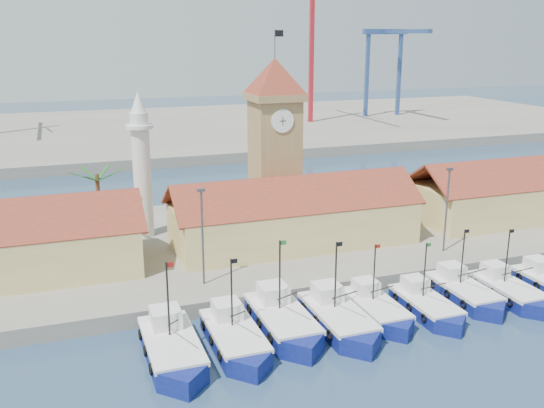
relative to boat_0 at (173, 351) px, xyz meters
name	(u,v)px	position (x,y,z in m)	size (l,w,h in m)	color
ground	(383,336)	(16.86, -1.84, -0.83)	(400.00, 400.00, 0.00)	#1C364C
quay	(280,238)	(16.86, 22.16, -0.08)	(140.00, 32.00, 1.50)	gray
terminal	(159,130)	(16.86, 108.16, 0.17)	(240.00, 80.00, 2.00)	gray
boat_0	(173,351)	(0.00, 0.00, 0.00)	(3.86, 10.56, 7.99)	#0B1555
boat_1	(236,340)	(4.95, 0.11, -0.04)	(3.66, 10.02, 7.58)	#0B1555
boat_2	(284,323)	(9.45, 1.47, 0.01)	(3.91, 10.72, 8.11)	#0B1555
boat_3	(339,321)	(13.95, 0.35, -0.02)	(3.77, 10.33, 7.82)	#0B1555
boat_4	(377,311)	(17.94, 1.14, -0.12)	(3.31, 9.06, 6.85)	#0B1555
boat_5	(428,307)	(22.45, 0.31, -0.13)	(3.24, 8.89, 6.72)	#0B1555
boat_6	(465,294)	(27.28, 1.50, -0.10)	(3.41, 9.34, 7.07)	#0B1555
boat_7	(510,292)	(31.38, 0.43, -0.11)	(3.35, 9.19, 6.95)	#0B1555
hall_center	(293,221)	(16.86, 18.16, 3.16)	(27.04, 10.13, 7.61)	#E4CE7D
hall_right	(528,196)	(48.86, 18.16, 3.16)	(31.20, 10.13, 7.61)	#E4CE7D
clock_tower	(275,140)	(16.86, 24.15, 11.13)	(5.80, 5.80, 22.70)	#A28153
minaret	(142,165)	(1.86, 26.16, 8.90)	(3.00, 3.00, 16.30)	silver
palm_tree	(99,204)	(-3.14, 24.16, 5.42)	(5.60, 5.03, 8.39)	brown
lamp_posts	(329,219)	(17.36, 10.16, 5.65)	(80.70, 0.25, 9.03)	#3F3F44
crane_red_right	(315,32)	(55.25, 101.29, 23.62)	(1.00, 35.30, 40.08)	#B31B24
gantry	(391,49)	(78.86, 104.81, 19.22)	(13.00, 22.00, 23.20)	navy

